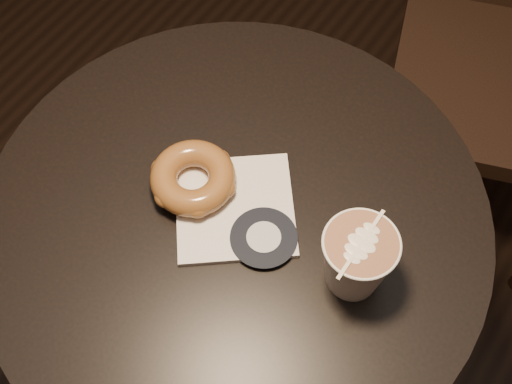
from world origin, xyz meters
TOP-DOWN VIEW (x-y plane):
  - cafe_table at (0.00, 0.00)m, footprint 0.70×0.70m
  - pastry_bag at (-0.00, 0.01)m, footprint 0.22×0.22m
  - doughnut at (-0.07, 0.00)m, footprint 0.12×0.12m
  - latte_cup at (0.18, 0.01)m, footprint 0.09×0.09m

SIDE VIEW (x-z plane):
  - cafe_table at x=0.00m, z-range 0.18..0.93m
  - pastry_bag at x=0.00m, z-range 0.75..0.76m
  - doughnut at x=-0.07m, z-range 0.76..0.80m
  - latte_cup at x=0.18m, z-range 0.75..0.85m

